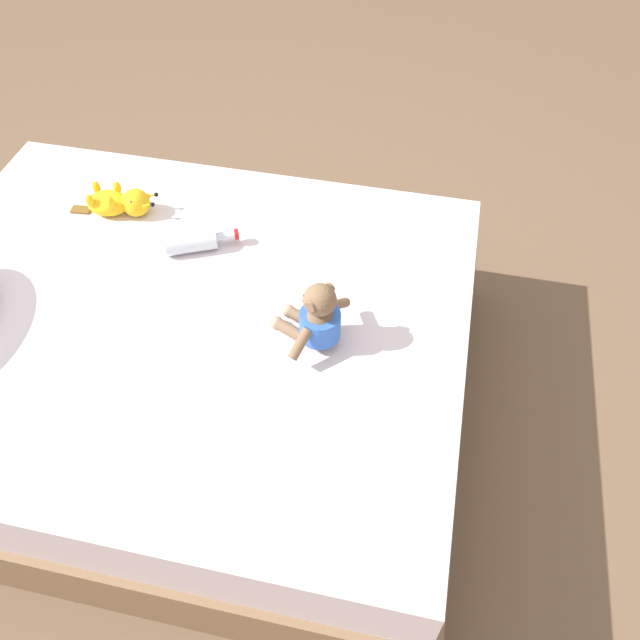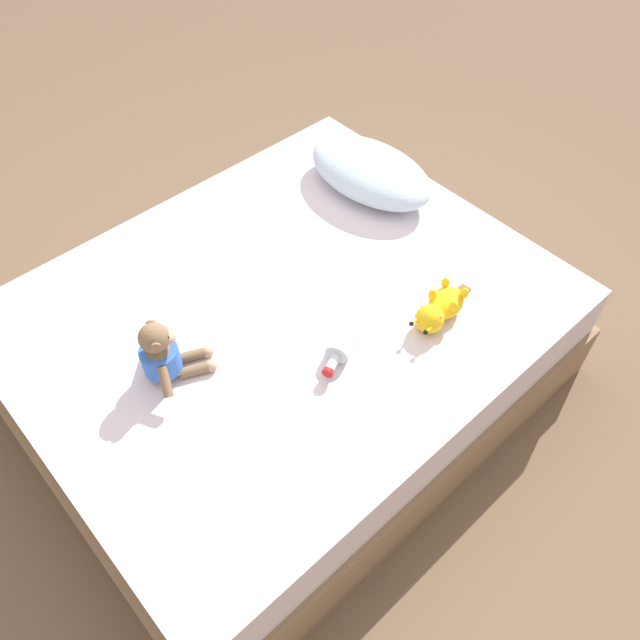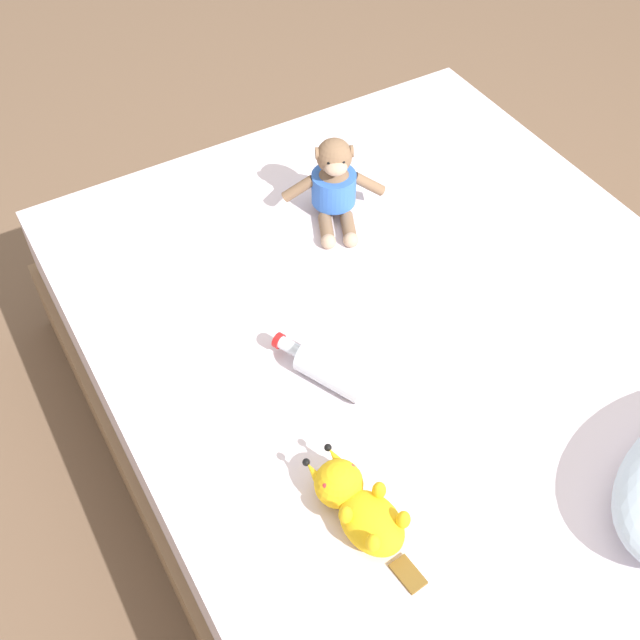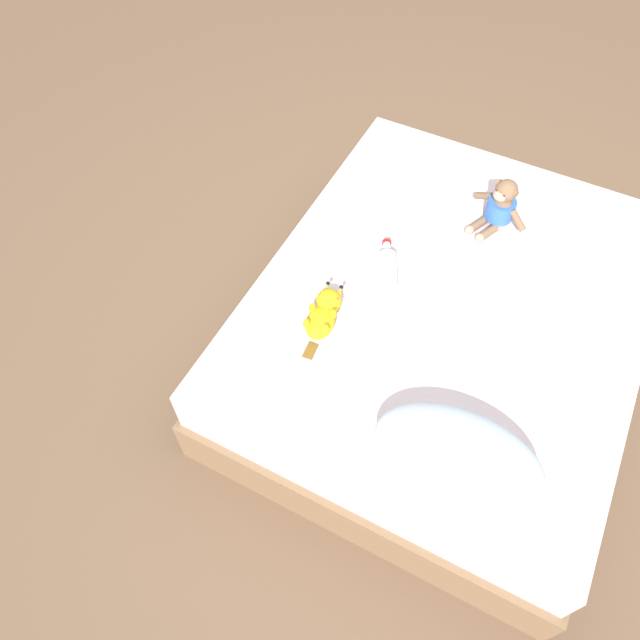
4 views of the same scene
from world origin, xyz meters
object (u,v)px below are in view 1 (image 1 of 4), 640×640
(glass_bottle, at_px, (193,241))
(plush_monkey, at_px, (317,319))
(bed, at_px, (187,358))
(plush_yellow_creature, at_px, (120,202))

(glass_bottle, bearing_deg, plush_monkey, -121.49)
(bed, bearing_deg, plush_monkey, -92.68)
(bed, bearing_deg, glass_bottle, 6.26)
(glass_bottle, bearing_deg, bed, -173.74)
(plush_monkey, relative_size, glass_bottle, 1.09)
(plush_yellow_creature, bearing_deg, plush_monkey, -117.87)
(plush_yellow_creature, xyz_separation_m, glass_bottle, (-0.13, -0.32, -0.01))
(bed, height_order, plush_yellow_creature, plush_yellow_creature)
(plush_monkey, xyz_separation_m, glass_bottle, (0.30, 0.50, -0.06))
(plush_yellow_creature, height_order, glass_bottle, plush_yellow_creature)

